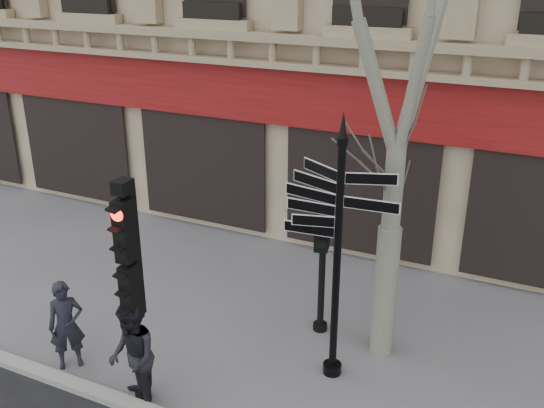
{
  "coord_description": "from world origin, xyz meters",
  "views": [
    {
      "loc": [
        3.56,
        -7.18,
        6.41
      ],
      "look_at": [
        -0.11,
        0.6,
        2.9
      ],
      "focal_mm": 40.0,
      "sensor_mm": 36.0,
      "label": 1
    }
  ],
  "objects": [
    {
      "name": "traffic_signal_secondary",
      "position": [
        0.3,
        1.83,
        1.9
      ],
      "size": [
        0.52,
        0.42,
        2.72
      ],
      "rotation": [
        0.0,
        0.0,
        0.22
      ],
      "color": "black",
      "rests_on": "ground"
    },
    {
      "name": "fingerpost",
      "position": [
        0.94,
        0.74,
        2.98
      ],
      "size": [
        2.02,
        2.02,
        4.44
      ],
      "rotation": [
        0.0,
        0.0,
        -0.09
      ],
      "color": "black",
      "rests_on": "ground"
    },
    {
      "name": "pedestrian_a",
      "position": [
        -3.13,
        -0.95,
        0.79
      ],
      "size": [
        0.67,
        0.67,
        1.58
      ],
      "primitive_type": "imported",
      "rotation": [
        0.0,
        0.0,
        0.78
      ],
      "color": "black",
      "rests_on": "ground"
    },
    {
      "name": "traffic_signal_main",
      "position": [
        -1.5,
        -1.15,
        2.31
      ],
      "size": [
        0.43,
        0.33,
        3.65
      ],
      "rotation": [
        0.0,
        0.0,
        0.11
      ],
      "color": "black",
      "rests_on": "ground"
    },
    {
      "name": "pedestrian_b",
      "position": [
        -1.51,
        -1.3,
        0.88
      ],
      "size": [
        1.08,
        1.08,
        1.77
      ],
      "primitive_type": "imported",
      "rotation": [
        0.0,
        0.0,
        -0.77
      ],
      "color": "black",
      "rests_on": "ground"
    },
    {
      "name": "ground",
      "position": [
        0.0,
        0.0,
        0.0
      ],
      "size": [
        80.0,
        80.0,
        0.0
      ],
      "primitive_type": "plane",
      "color": "#5D5D62",
      "rests_on": "ground"
    }
  ]
}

